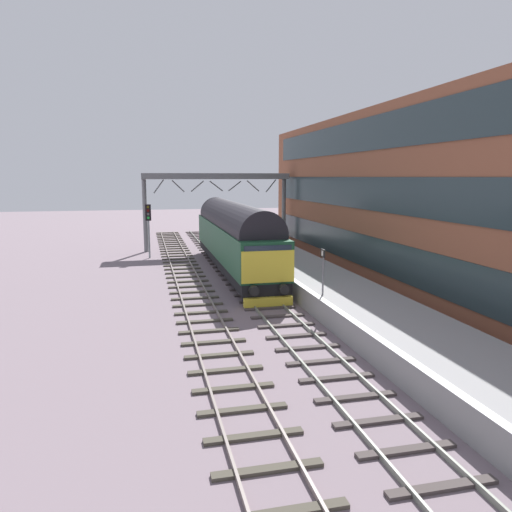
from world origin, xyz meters
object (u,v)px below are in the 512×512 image
signal_post_near (149,223)px  waiting_passenger (286,245)px  platform_number_sign (323,265)px  diesel_locomotive (234,236)px

signal_post_near → waiting_passenger: size_ratio=2.58×
platform_number_sign → waiting_passenger: (1.05, 9.31, -0.40)m
diesel_locomotive → waiting_passenger: (3.10, -1.72, -0.49)m
diesel_locomotive → platform_number_sign: (2.05, -11.03, -0.09)m
signal_post_near → platform_number_sign: (7.54, -18.13, -0.38)m
platform_number_sign → waiting_passenger: platform_number_sign is taller
platform_number_sign → diesel_locomotive: bearing=100.5°
signal_post_near → waiting_passenger: bearing=-45.7°
diesel_locomotive → signal_post_near: diesel_locomotive is taller
diesel_locomotive → platform_number_sign: 11.22m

